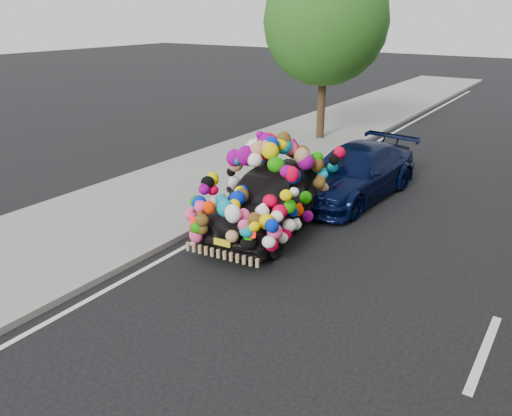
% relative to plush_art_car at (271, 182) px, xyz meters
% --- Properties ---
extents(ground, '(100.00, 100.00, 0.00)m').
position_rel_plush_art_car_xyz_m(ground, '(1.14, -2.00, -1.03)').
color(ground, black).
rests_on(ground, ground).
extents(sidewalk, '(4.00, 60.00, 0.12)m').
position_rel_plush_art_car_xyz_m(sidewalk, '(-3.16, -2.00, -0.97)').
color(sidewalk, gray).
rests_on(sidewalk, ground).
extents(kerb, '(0.15, 60.00, 0.13)m').
position_rel_plush_art_car_xyz_m(kerb, '(-1.21, -2.00, -0.96)').
color(kerb, gray).
rests_on(kerb, ground).
extents(lane_markings, '(6.00, 50.00, 0.01)m').
position_rel_plush_art_car_xyz_m(lane_markings, '(4.74, -2.00, -1.02)').
color(lane_markings, silver).
rests_on(lane_markings, ground).
extents(tree_near_sidewalk, '(4.20, 4.20, 6.13)m').
position_rel_plush_art_car_xyz_m(tree_near_sidewalk, '(-2.66, 7.50, 2.99)').
color(tree_near_sidewalk, '#332114').
rests_on(tree_near_sidewalk, ground).
extents(plush_art_car, '(2.47, 4.43, 2.02)m').
position_rel_plush_art_car_xyz_m(plush_art_car, '(0.00, 0.00, 0.00)').
color(plush_art_car, black).
rests_on(plush_art_car, ground).
extents(navy_sedan, '(2.14, 4.50, 1.27)m').
position_rel_plush_art_car_xyz_m(navy_sedan, '(0.71, 2.75, -0.40)').
color(navy_sedan, black).
rests_on(navy_sedan, ground).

